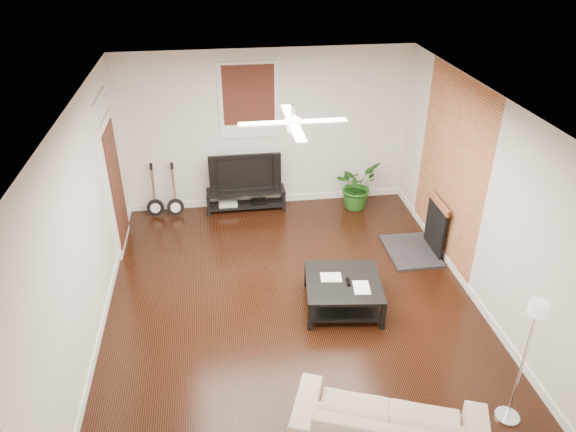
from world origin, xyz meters
The scene contains 14 objects.
room centered at (0.00, 0.00, 1.40)m, with size 5.01×6.01×2.81m.
brick_accent centered at (2.49, 1.00, 1.40)m, with size 0.02×2.20×2.80m, color #B26039.
fireplace centered at (2.20, 1.00, 0.46)m, with size 0.80×1.10×0.92m, color black.
window_back centered at (-0.30, 2.97, 1.95)m, with size 1.00×0.06×1.30m, color #3E1611.
door_left centered at (-2.46, 1.90, 1.25)m, with size 0.08×1.00×2.50m, color white.
tv_stand centered at (-0.43, 2.78, 0.19)m, with size 1.39×0.37×0.39m, color black.
tv centered at (-0.43, 2.80, 0.75)m, with size 1.25×0.16×0.72m, color black.
coffee_table centered at (0.67, -0.15, 0.21)m, with size 0.99×0.99×0.42m, color black.
sofa centered at (0.63, -2.32, 0.28)m, with size 1.90×0.74×0.55m, color #C5AF93.
floor_lamp centered at (1.98, -2.22, 0.77)m, with size 0.25×0.25×1.55m, color white, non-canonical shape.
potted_plant centered at (1.55, 2.61, 0.42)m, with size 0.76×0.66×0.85m, color #1E5819.
guitar_left centered at (-2.02, 2.75, 0.48)m, with size 0.30×0.21×0.96m, color black, non-canonical shape.
guitar_right centered at (-1.67, 2.72, 0.48)m, with size 0.30×0.21×0.96m, color black, non-canonical shape.
ceiling_fan centered at (0.00, 0.00, 2.60)m, with size 1.24×1.24×0.32m, color white, non-canonical shape.
Camera 1 is at (-0.87, -5.76, 4.65)m, focal length 33.43 mm.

